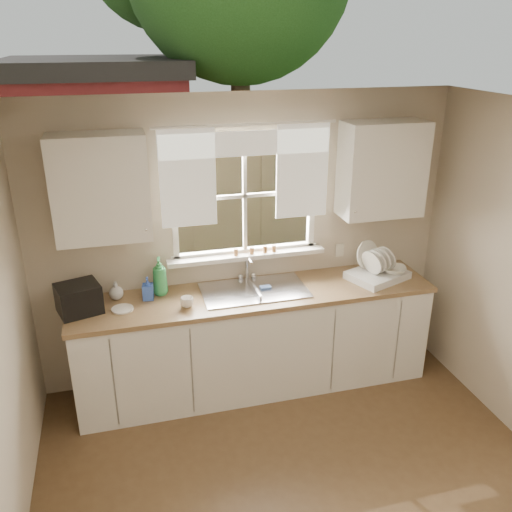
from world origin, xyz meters
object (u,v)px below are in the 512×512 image
object	(u,v)px
dish_rack	(377,271)
cup	(187,302)
soap_bottle_a	(160,276)
black_appliance	(79,299)

from	to	relation	value
dish_rack	cup	bearing A→B (deg)	-176.40
dish_rack	soap_bottle_a	world-z (taller)	soap_bottle_a
soap_bottle_a	cup	bearing A→B (deg)	-50.40
dish_rack	cup	distance (m)	1.70
dish_rack	cup	world-z (taller)	dish_rack
dish_rack	soap_bottle_a	xyz separation A→B (m)	(-1.87, 0.18, 0.09)
soap_bottle_a	black_appliance	bearing A→B (deg)	-158.65
black_appliance	cup	bearing A→B (deg)	-26.02
soap_bottle_a	black_appliance	world-z (taller)	soap_bottle_a
cup	black_appliance	size ratio (longest dim) A/B	0.34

